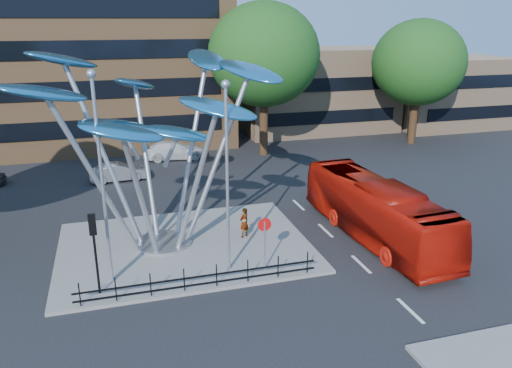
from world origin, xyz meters
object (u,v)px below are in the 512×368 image
object	(u,v)px
street_lamp_right	(227,162)
parked_car_right	(175,150)
leaf_sculpture	(153,108)
no_entry_sign_island	(265,235)
red_bus	(376,210)
pedestrian	(244,223)
street_lamp_left	(100,162)
parked_car_mid	(119,172)
traffic_light_island	(94,237)
tree_right	(264,55)
tree_far	(419,63)

from	to	relation	value
street_lamp_right	parked_car_right	xyz separation A→B (m)	(0.23, 19.65, -4.38)
leaf_sculpture	parked_car_right	xyz separation A→B (m)	(2.80, 15.97, -6.15)
leaf_sculpture	no_entry_sign_island	size ratio (longest dim) A/B	5.19
leaf_sculpture	street_lamp_right	bearing A→B (deg)	-55.09
red_bus	pedestrian	xyz separation A→B (m)	(-6.44, 1.68, -0.59)
street_lamp_left	parked_car_mid	bearing A→B (deg)	87.11
leaf_sculpture	street_lamp_right	world-z (taller)	leaf_sculpture
traffic_light_island	red_bus	bearing A→B (deg)	8.33
no_entry_sign_island	parked_car_right	world-z (taller)	no_entry_sign_island
pedestrian	parked_car_mid	world-z (taller)	pedestrian
leaf_sculpture	street_lamp_left	world-z (taller)	leaf_sculpture
tree_right	no_entry_sign_island	size ratio (longest dim) A/B	4.94
no_entry_sign_island	parked_car_mid	world-z (taller)	no_entry_sign_island
street_lamp_left	street_lamp_right	world-z (taller)	street_lamp_left
leaf_sculpture	tree_right	bearing A→B (deg)	56.69
tree_right	red_bus	world-z (taller)	tree_right
street_lamp_left	pedestrian	distance (m)	8.35
tree_right	street_lamp_left	distance (m)	22.49
tree_right	parked_car_mid	distance (m)	14.46
parked_car_mid	no_entry_sign_island	bearing A→B (deg)	-164.18
street_lamp_right	parked_car_mid	size ratio (longest dim) A/B	2.15
street_lamp_left	traffic_light_island	size ratio (longest dim) A/B	2.57
tree_far	parked_car_mid	xyz separation A→B (m)	(-25.77, -4.00, -6.47)
leaf_sculpture	red_bus	bearing A→B (deg)	-11.78
no_entry_sign_island	red_bus	size ratio (longest dim) A/B	0.23
tree_far	street_lamp_left	distance (m)	32.37
leaf_sculpture	parked_car_mid	bearing A→B (deg)	98.53
leaf_sculpture	red_bus	xyz separation A→B (m)	(10.57, -2.20, -5.36)
street_lamp_left	street_lamp_right	bearing A→B (deg)	-5.71
tree_right	leaf_sculpture	world-z (taller)	tree_right
tree_far	red_bus	xyz separation A→B (m)	(-13.50, -17.52, -5.59)
leaf_sculpture	street_lamp_left	bearing A→B (deg)	-127.40
pedestrian	parked_car_right	xyz separation A→B (m)	(-1.33, 16.50, -0.21)
red_bus	street_lamp_right	bearing A→B (deg)	-172.78
tree_right	parked_car_right	world-z (taller)	tree_right
parked_car_right	street_lamp_right	bearing A→B (deg)	-178.54
traffic_light_island	parked_car_right	bearing A→B (deg)	74.12
leaf_sculpture	pedestrian	world-z (taller)	leaf_sculpture
street_lamp_right	parked_car_right	distance (m)	20.14
tree_far	parked_car_mid	world-z (taller)	tree_far
street_lamp_left	tree_right	bearing A→B (deg)	55.95
red_bus	traffic_light_island	bearing A→B (deg)	-174.91
tree_right	street_lamp_right	bearing A→B (deg)	-111.54
tree_far	pedestrian	xyz separation A→B (m)	(-19.94, -15.85, -6.18)
no_entry_sign_island	parked_car_right	xyz separation A→B (m)	(-1.27, 20.14, -1.10)
no_entry_sign_island	pedestrian	distance (m)	3.74
leaf_sculpture	street_lamp_left	distance (m)	4.28
traffic_light_island	red_bus	world-z (taller)	traffic_light_island
parked_car_mid	leaf_sculpture	bearing A→B (deg)	-176.07
parked_car_mid	parked_car_right	xyz separation A→B (m)	(4.50, 4.65, 0.08)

